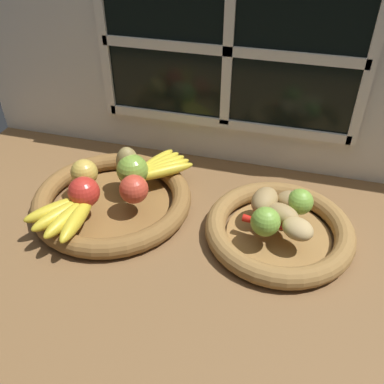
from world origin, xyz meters
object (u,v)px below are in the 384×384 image
at_px(potato_small, 298,229).
at_px(lime_near, 265,222).
at_px(fruit_bowl_left, 112,200).
at_px(potato_back, 294,201).
at_px(banana_bunch_back, 157,168).
at_px(apple_red_right, 134,189).
at_px(lime_far, 300,202).
at_px(potato_large, 282,214).
at_px(apple_red_front, 84,192).
at_px(chili_pepper, 277,227).
at_px(banana_bunch_front, 68,213).
at_px(apple_green_back, 132,170).
at_px(potato_oblong, 265,201).
at_px(apple_golden_left, 84,173).
at_px(fruit_bowl_right, 279,230).
at_px(pear_brown, 128,163).

height_order(potato_small, lime_near, lime_near).
height_order(fruit_bowl_left, potato_back, potato_back).
bearing_deg(banana_bunch_back, apple_red_right, -95.52).
xyz_separation_m(fruit_bowl_left, lime_far, (0.43, 0.04, 0.05)).
height_order(potato_large, lime_far, lime_far).
distance_m(apple_red_right, apple_red_front, 0.11).
bearing_deg(chili_pepper, banana_bunch_front, -160.51).
height_order(apple_red_right, lime_far, apple_red_right).
bearing_deg(lime_near, apple_red_right, 174.70).
relative_size(apple_red_right, apple_red_front, 0.94).
height_order(apple_red_right, banana_bunch_front, apple_red_right).
xyz_separation_m(lime_near, lime_far, (0.06, 0.09, -0.00)).
xyz_separation_m(apple_green_back, potato_oblong, (0.32, -0.02, -0.01)).
distance_m(banana_bunch_back, chili_pepper, 0.34).
distance_m(apple_golden_left, apple_green_back, 0.11).
bearing_deg(potato_large, potato_back, 65.56).
xyz_separation_m(apple_green_back, banana_bunch_front, (-0.08, -0.16, -0.02)).
relative_size(fruit_bowl_right, chili_pepper, 2.20).
xyz_separation_m(apple_red_front, banana_bunch_front, (-0.01, -0.06, -0.02)).
height_order(fruit_bowl_right, pear_brown, pear_brown).
relative_size(lime_near, lime_far, 1.07).
xyz_separation_m(apple_red_right, chili_pepper, (0.32, -0.01, -0.02)).
bearing_deg(banana_bunch_back, pear_brown, -145.64).
height_order(potato_oblong, lime_near, lime_near).
relative_size(potato_large, chili_pepper, 0.52).
height_order(apple_red_right, apple_golden_left, apple_red_right).
height_order(apple_red_front, potato_back, apple_red_front).
bearing_deg(lime_near, banana_bunch_front, -170.19).
bearing_deg(potato_back, apple_green_back, -179.62).
xyz_separation_m(apple_green_back, potato_small, (0.39, -0.08, -0.02)).
distance_m(pear_brown, potato_large, 0.38).
relative_size(potato_large, lime_far, 1.33).
relative_size(lime_far, chili_pepper, 0.39).
bearing_deg(lime_far, apple_green_back, 179.50).
bearing_deg(lime_near, pear_brown, 162.61).
relative_size(potato_large, potato_back, 0.96).
bearing_deg(potato_back, potato_small, -81.03).
distance_m(lime_far, chili_pepper, 0.08).
relative_size(banana_bunch_front, chili_pepper, 1.13).
bearing_deg(lime_near, potato_large, 56.31).
height_order(fruit_bowl_left, banana_bunch_front, banana_bunch_front).
bearing_deg(fruit_bowl_right, apple_golden_left, 178.21).
xyz_separation_m(apple_green_back, banana_bunch_back, (0.04, 0.06, -0.02)).
bearing_deg(fruit_bowl_right, apple_green_back, 172.44).
relative_size(potato_back, chili_pepper, 0.54).
bearing_deg(potato_oblong, fruit_bowl_right, -37.87).
distance_m(potato_small, lime_near, 0.07).
distance_m(apple_red_right, banana_bunch_front, 0.15).
distance_m(apple_golden_left, chili_pepper, 0.46).
bearing_deg(potato_small, lime_near, -173.33).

